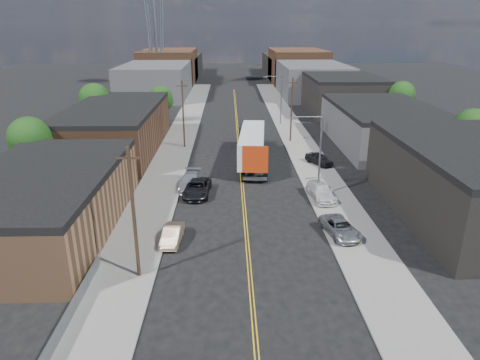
{
  "coord_description": "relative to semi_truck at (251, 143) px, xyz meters",
  "views": [
    {
      "loc": [
        -1.44,
        -17.45,
        17.66
      ],
      "look_at": [
        -0.39,
        23.82,
        2.5
      ],
      "focal_mm": 32.0,
      "sensor_mm": 36.0,
      "label": 1
    }
  ],
  "objects": [
    {
      "name": "car_left_c",
      "position": [
        -6.5,
        -11.95,
        -1.8
      ],
      "size": [
        3.04,
        5.97,
        1.61
      ],
      "primitive_type": "imported",
      "rotation": [
        0.0,
        0.0,
        -0.06
      ],
      "color": "black",
      "rests_on": "ground"
    },
    {
      "name": "tree_left_mid",
      "position": [
        -25.44,
        17.05,
        2.87
      ],
      "size": [
        5.1,
        5.04,
        8.37
      ],
      "color": "black",
      "rests_on": "ground"
    },
    {
      "name": "car_ahead_truck",
      "position": [
        0.91,
        4.05,
        -1.85
      ],
      "size": [
        2.81,
        5.61,
        1.52
      ],
      "primitive_type": "imported",
      "rotation": [
        0.0,
        0.0,
        0.05
      ],
      "color": "black",
      "rests_on": "ground"
    },
    {
      "name": "tree_right_far",
      "position": [
        28.56,
        22.05,
        2.57
      ],
      "size": [
        4.85,
        4.76,
        7.91
      ],
      "color": "black",
      "rests_on": "ground"
    },
    {
      "name": "skyline_left_a",
      "position": [
        -21.5,
        57.05,
        1.39
      ],
      "size": [
        16.0,
        30.0,
        8.0
      ],
      "primitive_type": "cube",
      "color": "#373739",
      "rests_on": "ground"
    },
    {
      "name": "skyline_left_b",
      "position": [
        -21.5,
        82.05,
        2.39
      ],
      "size": [
        16.0,
        26.0,
        10.0
      ],
      "primitive_type": "cube",
      "color": "#533421",
      "rests_on": "ground"
    },
    {
      "name": "industrial_right_a",
      "position": [
        20.49,
        -17.95,
        0.94
      ],
      "size": [
        14.0,
        22.0,
        7.1
      ],
      "color": "black",
      "rests_on": "ground"
    },
    {
      "name": "utility_pole_left_near",
      "position": [
        -9.7,
        -27.95,
        2.53
      ],
      "size": [
        1.6,
        0.26,
        10.0
      ],
      "color": "black",
      "rests_on": "ground"
    },
    {
      "name": "car_left_d",
      "position": [
        -7.38,
        -9.83,
        -1.8
      ],
      "size": [
        2.48,
        5.68,
        1.63
      ],
      "primitive_type": "imported",
      "rotation": [
        0.0,
        0.0,
        -0.04
      ],
      "color": "#B2B4B7",
      "rests_on": "ground"
    },
    {
      "name": "warehouse_brown",
      "position": [
        -19.5,
        6.05,
        0.69
      ],
      "size": [
        12.0,
        26.0,
        6.6
      ],
      "color": "#533421",
      "rests_on": "ground"
    },
    {
      "name": "car_right_lot_c",
      "position": [
        8.87,
        -1.94,
        -1.71
      ],
      "size": [
        3.63,
        4.71,
        1.5
      ],
      "primitive_type": "imported",
      "rotation": [
        0.0,
        0.0,
        0.49
      ],
      "color": "black",
      "rests_on": "sidewalk_right"
    },
    {
      "name": "tree_left_far",
      "position": [
        -15.44,
        24.05,
        1.96
      ],
      "size": [
        4.35,
        4.2,
        6.97
      ],
      "color": "black",
      "rests_on": "ground"
    },
    {
      "name": "ground",
      "position": [
        -1.5,
        22.05,
        -2.61
      ],
      "size": [
        260.0,
        260.0,
        0.0
      ],
      "primitive_type": "plane",
      "color": "black",
      "rests_on": "ground"
    },
    {
      "name": "chainlink_fence",
      "position": [
        -13.0,
        -34.45,
        -1.95
      ],
      "size": [
        0.05,
        16.0,
        1.22
      ],
      "color": "slate",
      "rests_on": "ground"
    },
    {
      "name": "streetlight_far",
      "position": [
        6.1,
        22.05,
        2.72
      ],
      "size": [
        3.39,
        0.25,
        9.0
      ],
      "color": "gray",
      "rests_on": "ground"
    },
    {
      "name": "industrial_right_c",
      "position": [
        20.5,
        34.05,
        1.19
      ],
      "size": [
        14.0,
        22.0,
        7.6
      ],
      "color": "black",
      "rests_on": "ground"
    },
    {
      "name": "streetlight_near",
      "position": [
        6.1,
        -12.95,
        2.72
      ],
      "size": [
        3.39,
        0.25,
        9.0
      ],
      "color": "gray",
      "rests_on": "ground"
    },
    {
      "name": "car_right_lot_a",
      "position": [
        6.7,
        -21.95,
        -1.77
      ],
      "size": [
        3.27,
        5.35,
        1.39
      ],
      "primitive_type": "imported",
      "rotation": [
        0.0,
        0.0,
        0.21
      ],
      "color": "#9A9C9F",
      "rests_on": "sidewalk_right"
    },
    {
      "name": "centerline",
      "position": [
        -1.5,
        7.05,
        -2.6
      ],
      "size": [
        0.32,
        120.0,
        0.01
      ],
      "primitive_type": "cube",
      "color": "gold",
      "rests_on": "ground"
    },
    {
      "name": "semi_truck",
      "position": [
        0.0,
        0.0,
        0.0
      ],
      "size": [
        4.18,
        17.67,
        4.58
      ],
      "rotation": [
        0.0,
        0.0,
        -0.09
      ],
      "color": "silver",
      "rests_on": "ground"
    },
    {
      "name": "industrial_right_b",
      "position": [
        20.5,
        8.05,
        0.44
      ],
      "size": [
        14.0,
        24.0,
        6.1
      ],
      "color": "#373739",
      "rests_on": "ground"
    },
    {
      "name": "utility_pole_right",
      "position": [
        6.7,
        10.05,
        2.53
      ],
      "size": [
        1.6,
        0.26,
        10.0
      ],
      "color": "black",
      "rests_on": "ground"
    },
    {
      "name": "skyline_right_c",
      "position": [
        18.5,
        102.05,
        0.89
      ],
      "size": [
        16.0,
        40.0,
        7.0
      ],
      "primitive_type": "cube",
      "color": "black",
      "rests_on": "ground"
    },
    {
      "name": "tree_left_near",
      "position": [
        -25.44,
        -7.95,
        2.57
      ],
      "size": [
        4.85,
        4.76,
        7.91
      ],
      "color": "black",
      "rests_on": "ground"
    },
    {
      "name": "utility_pole_left_far",
      "position": [
        -9.7,
        7.05,
        2.53
      ],
      "size": [
        1.6,
        0.26,
        10.0
      ],
      "color": "black",
      "rests_on": "ground"
    },
    {
      "name": "sidewalk_right",
      "position": [
        8.0,
        7.05,
        -2.53
      ],
      "size": [
        5.0,
        140.0,
        0.15
      ],
      "primitive_type": "cube",
      "color": "slate",
      "rests_on": "ground"
    },
    {
      "name": "sidewalk_left",
      "position": [
        -11.0,
        7.05,
        -2.53
      ],
      "size": [
        5.0,
        140.0,
        0.15
      ],
      "primitive_type": "cube",
      "color": "slate",
      "rests_on": "ground"
    },
    {
      "name": "car_right_lot_b",
      "position": [
        6.7,
        -13.67,
        -1.69
      ],
      "size": [
        2.74,
        5.49,
        1.53
      ],
      "primitive_type": "imported",
      "rotation": [
        0.0,
        0.0,
        0.12
      ],
      "color": "silver",
      "rests_on": "sidewalk_right"
    },
    {
      "name": "car_left_b",
      "position": [
        -7.9,
        -22.64,
        -1.92
      ],
      "size": [
        1.72,
        4.28,
        1.38
      ],
      "primitive_type": "imported",
      "rotation": [
        0.0,
        0.0,
        -0.06
      ],
      "color": "#937C60",
      "rests_on": "ground"
    },
    {
      "name": "warehouse_tan",
      "position": [
        -19.5,
        -19.95,
        0.19
      ],
      "size": [
        12.0,
        22.0,
        5.6
      ],
      "color": "brown",
      "rests_on": "ground"
    },
    {
      "name": "tree_right_near",
      "position": [
        28.56,
        -1.95,
        2.26
      ],
      "size": [
        4.6,
        4.48,
        7.44
      ],
      "color": "black",
      "rests_on": "ground"
    },
    {
      "name": "skyline_right_b",
      "position": [
        18.5,
        82.05,
        2.39
      ],
      "size": [
        16.0,
        26.0,
        10.0
      ],
      "primitive_type": "cube",
      "color": "#533421",
      "rests_on": "ground"
    },
    {
      "name": "skyline_right_a",
      "position": [
        18.5,
        57.05,
        1.39
      ],
      "size": [
        16.0,
        30.0,
        8.0
      ],
      "primitive_type": "cube",
      "color": "#373739",
      "rests_on": "ground"
    },
    {
      "name": "skyline_left_c",
      "position": [
        -21.5,
        102.05,
        0.89
      ],
      "size": [
        16.0,
        40.0,
        7.0
      ],
      "primitive_type": "cube",
      "color": "black",
      "rests_on": "ground"
    }
  ]
}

